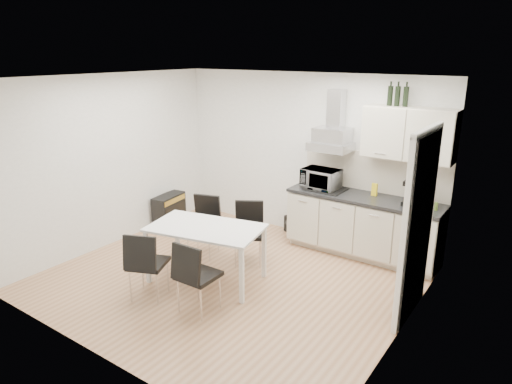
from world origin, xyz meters
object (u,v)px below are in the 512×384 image
kitchenette (367,202)px  chair_far_left (203,227)px  chair_near_right (199,276)px  guitar_amp (169,209)px  chair_far_right (248,234)px  dining_table (206,232)px  chair_near_left (148,264)px  floor_speaker (290,224)px

kitchenette → chair_far_left: size_ratio=2.86×
chair_near_right → guitar_amp: (-2.29, 1.80, -0.17)m
chair_near_right → guitar_amp: size_ratio=1.32×
chair_far_right → chair_near_right: bearing=69.4°
dining_table → kitchenette: bearing=41.4°
chair_near_left → guitar_amp: chair_near_left is taller
chair_far_left → chair_far_right: (0.71, 0.16, 0.00)m
floor_speaker → chair_far_right: bearing=-64.2°
chair_far_left → chair_far_right: 0.73m
dining_table → floor_speaker: (0.05, 2.08, -0.53)m
dining_table → chair_near_left: 0.82m
dining_table → chair_far_left: (-0.55, 0.55, -0.23)m
kitchenette → chair_near_right: kitchenette is taller
kitchenette → guitar_amp: 3.41m
chair_near_right → guitar_amp: chair_near_right is taller
chair_far_right → chair_near_left: bearing=41.4°
chair_far_left → chair_near_left: 1.32m
dining_table → chair_far_right: size_ratio=1.79×
chair_near_left → chair_far_left: bearing=77.8°
chair_far_left → chair_near_left: bearing=83.9°
chair_far_left → floor_speaker: size_ratio=3.22×
dining_table → guitar_amp: 2.25m
chair_far_right → guitar_amp: chair_far_right is taller
dining_table → chair_near_left: (-0.29, -0.74, -0.23)m
chair_far_left → floor_speaker: bearing=-128.7°
kitchenette → chair_far_left: 2.41m
chair_far_right → guitar_amp: bearing=-44.2°
chair_far_left → kitchenette: bearing=-162.6°
kitchenette → chair_far_right: bearing=-136.3°
chair_far_left → chair_near_left: size_ratio=1.00×
dining_table → guitar_amp: size_ratio=2.37×
guitar_amp → floor_speaker: size_ratio=2.43×
chair_near_left → floor_speaker: size_ratio=3.22×
dining_table → floor_speaker: bearing=76.6°
kitchenette → chair_near_left: bearing=-122.7°
chair_near_right → floor_speaker: 2.74m
chair_far_right → guitar_amp: (-2.03, 0.46, -0.17)m
kitchenette → floor_speaker: 1.54m
kitchenette → chair_far_right: size_ratio=2.86×
kitchenette → dining_table: (-1.41, -1.91, -0.16)m
dining_table → chair_far_left: bearing=122.5°
chair_near_right → floor_speaker: chair_near_right is taller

